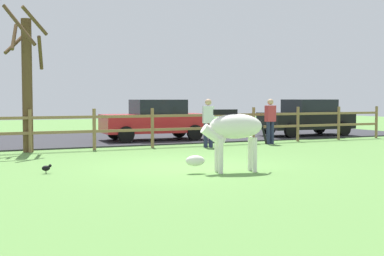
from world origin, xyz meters
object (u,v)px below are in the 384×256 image
crow_on_grass (47,168)px  parked_car_red (155,119)px  bare_tree (27,78)px  visitor_right_of_tree (270,119)px  zebra (232,131)px  visitor_left_of_tree (208,121)px  parked_car_black (307,117)px

crow_on_grass → parked_car_red: 8.83m
bare_tree → visitor_right_of_tree: bearing=-5.2°
zebra → visitor_left_of_tree: 5.86m
visitor_right_of_tree → visitor_left_of_tree: bearing=-176.1°
bare_tree → visitor_left_of_tree: bearing=-9.2°
parked_car_black → zebra: bearing=-135.2°
crow_on_grass → parked_car_black: (12.04, 6.65, 0.72)m
visitor_right_of_tree → crow_on_grass: bearing=-154.0°
parked_car_black → visitor_right_of_tree: visitor_right_of_tree is taller
bare_tree → parked_car_black: (11.83, 1.74, -1.43)m
zebra → parked_car_red: bearing=81.1°
zebra → parked_car_black: bearing=44.8°
parked_car_black → visitor_right_of_tree: bearing=-144.5°
visitor_right_of_tree → bare_tree: bearing=174.8°
bare_tree → zebra: bearing=-60.3°
bare_tree → visitor_left_of_tree: 5.97m
crow_on_grass → visitor_left_of_tree: size_ratio=0.13×
parked_car_black → parked_car_red: (-6.84, 0.45, 0.00)m
crow_on_grass → visitor_right_of_tree: visitor_right_of_tree is taller
zebra → parked_car_black: (8.19, 8.14, -0.08)m
crow_on_grass → zebra: bearing=-21.1°
bare_tree → parked_car_black: size_ratio=1.10×
parked_car_black → visitor_left_of_tree: (-6.09, -2.67, 0.06)m
zebra → crow_on_grass: bearing=158.9°
parked_car_black → visitor_left_of_tree: visitor_left_of_tree is taller
bare_tree → crow_on_grass: 5.36m
bare_tree → visitor_left_of_tree: (5.74, -0.93, -1.37)m
bare_tree → parked_car_red: (4.99, 2.20, -1.43)m
parked_car_red → visitor_right_of_tree: 4.45m
visitor_left_of_tree → bare_tree: bearing=170.8°
zebra → parked_car_red: (1.35, 8.60, -0.08)m
parked_car_black → visitor_left_of_tree: 6.65m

